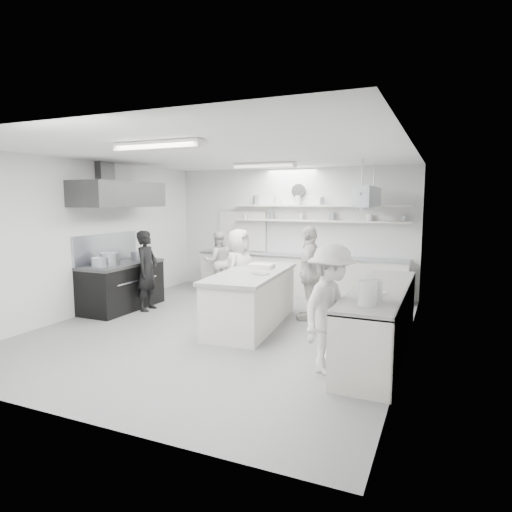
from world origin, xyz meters
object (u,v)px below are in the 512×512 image
at_px(prep_island, 252,300).
at_px(cook_stove, 147,271).
at_px(right_counter, 380,322).
at_px(stove, 122,287).
at_px(back_counter, 298,275).
at_px(cook_back, 218,261).

bearing_deg(prep_island, cook_stove, 171.23).
distance_m(right_counter, cook_stove, 4.77).
bearing_deg(cook_stove, stove, 94.77).
relative_size(back_counter, prep_island, 1.99).
relative_size(right_counter, prep_island, 1.31).
distance_m(back_counter, cook_back, 2.02).
height_order(back_counter, prep_island, prep_island).
relative_size(stove, back_counter, 0.36).
relative_size(back_counter, right_counter, 1.52).
xyz_separation_m(right_counter, prep_island, (-2.31, 0.58, -0.01)).
xyz_separation_m(prep_island, cook_back, (-2.01, 2.43, 0.27)).
bearing_deg(right_counter, stove, 173.48).
distance_m(right_counter, prep_island, 2.38).
bearing_deg(cook_back, right_counter, 102.97).
bearing_deg(cook_back, cook_stove, 38.10).
relative_size(back_counter, cook_stove, 3.07).
xyz_separation_m(back_counter, cook_stove, (-2.35, -2.67, 0.35)).
bearing_deg(back_counter, cook_stove, -131.38).
height_order(back_counter, cook_stove, cook_stove).
bearing_deg(stove, cook_back, 68.72).
height_order(stove, prep_island, prep_island).
xyz_separation_m(stove, cook_stove, (0.55, 0.13, 0.36)).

